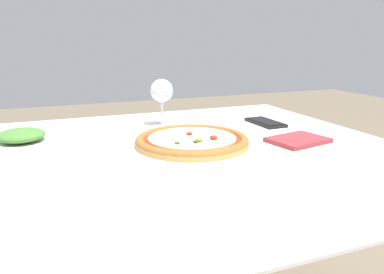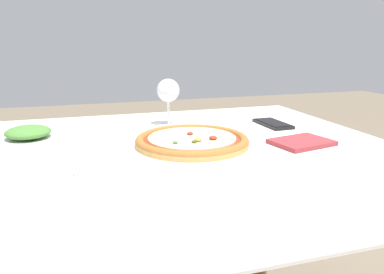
% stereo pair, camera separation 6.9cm
% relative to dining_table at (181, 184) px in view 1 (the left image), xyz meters
% --- Properties ---
extents(dining_table, '(1.12, 1.00, 0.70)m').
position_rel_dining_table_xyz_m(dining_table, '(0.00, 0.00, 0.00)').
color(dining_table, '#997047').
rests_on(dining_table, ground_plane).
extents(pizza_plate, '(0.32, 0.32, 0.04)m').
position_rel_dining_table_xyz_m(pizza_plate, '(0.03, 0.01, 0.11)').
color(pizza_plate, white).
rests_on(pizza_plate, dining_table).
extents(fork, '(0.06, 0.17, 0.00)m').
position_rel_dining_table_xyz_m(fork, '(-0.25, -0.16, 0.09)').
color(fork, silver).
rests_on(fork, dining_table).
extents(wine_glass_far_left, '(0.07, 0.07, 0.15)m').
position_rel_dining_table_xyz_m(wine_glass_far_left, '(0.04, 0.28, 0.19)').
color(wine_glass_far_left, silver).
rests_on(wine_glass_far_left, dining_table).
extents(cell_phone, '(0.08, 0.15, 0.01)m').
position_rel_dining_table_xyz_m(cell_phone, '(0.36, 0.18, 0.09)').
color(cell_phone, black).
rests_on(cell_phone, dining_table).
extents(side_plate, '(0.20, 0.20, 0.04)m').
position_rel_dining_table_xyz_m(side_plate, '(-0.37, 0.20, 0.10)').
color(side_plate, white).
rests_on(side_plate, dining_table).
extents(napkin_folded, '(0.17, 0.14, 0.01)m').
position_rel_dining_table_xyz_m(napkin_folded, '(0.32, -0.04, 0.09)').
color(napkin_folded, '#933338').
rests_on(napkin_folded, dining_table).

